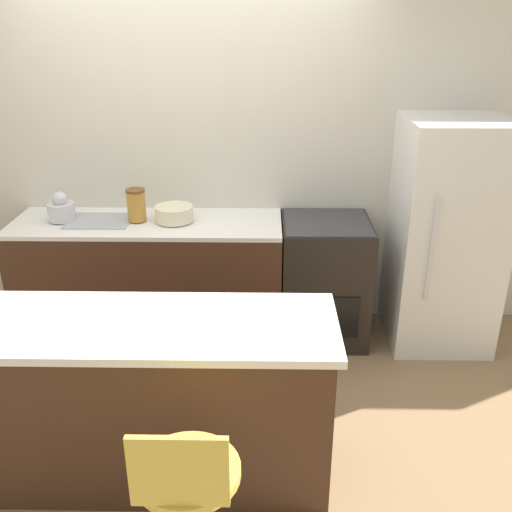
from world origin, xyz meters
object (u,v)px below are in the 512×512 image
oven_range (324,280)px  kettle (61,209)px  refrigerator (445,236)px  mixing_bowl (174,213)px  stool_chair (188,507)px

oven_range → kettle: size_ratio=4.37×
refrigerator → oven_range: bearing=178.3°
refrigerator → kettle: size_ratio=7.86×
kettle → oven_range: bearing=-0.2°
mixing_bowl → refrigerator: bearing=-1.0°
refrigerator → kettle: refrigerator is taller
stool_chair → kettle: kettle is taller
refrigerator → mixing_bowl: bearing=179.0°
refrigerator → mixing_bowl: refrigerator is taller
mixing_bowl → stool_chair: bearing=-80.8°
kettle → refrigerator: bearing=-0.7°
oven_range → stool_chair: (-0.72, -2.09, 0.02)m
kettle → stool_chair: bearing=-61.7°
stool_chair → mixing_bowl: mixing_bowl is taller
refrigerator → mixing_bowl: (-1.89, 0.03, 0.14)m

